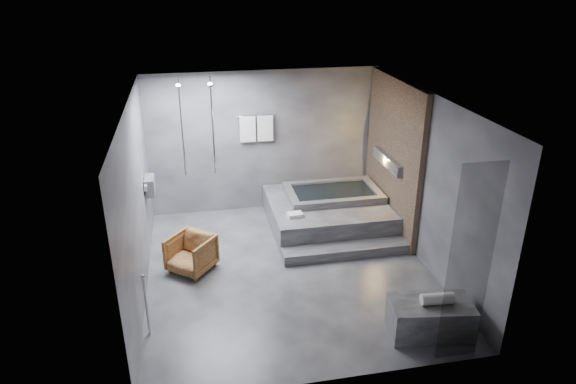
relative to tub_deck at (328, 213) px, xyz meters
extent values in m
plane|color=#2F2F32|center=(-1.05, -1.45, -0.25)|extent=(5.00, 5.00, 0.00)
cube|color=#4F4F52|center=(-1.05, -1.45, 2.55)|extent=(4.50, 5.00, 0.04)
cube|color=#3A3A3F|center=(-1.05, 1.05, 1.15)|extent=(4.50, 0.04, 2.80)
cube|color=#3A3A3F|center=(-1.05, -3.95, 1.15)|extent=(4.50, 0.04, 2.80)
cube|color=#3A3A3F|center=(-3.30, -1.45, 1.15)|extent=(0.04, 5.00, 2.80)
cube|color=#3A3A3F|center=(1.20, -1.45, 1.15)|extent=(0.04, 5.00, 2.80)
cube|color=#A17E5E|center=(1.14, -0.20, 1.15)|extent=(0.10, 2.40, 2.78)
cube|color=#FF9938|center=(1.06, -0.20, 1.05)|extent=(0.14, 1.20, 0.20)
cube|color=gray|center=(-3.21, -0.05, 0.85)|extent=(0.16, 0.42, 0.30)
imported|color=beige|center=(-3.20, -0.15, 0.80)|extent=(0.08, 0.08, 0.21)
imported|color=beige|center=(-3.20, 0.05, 0.78)|extent=(0.07, 0.07, 0.15)
cylinder|color=silver|center=(-2.05, 0.60, 1.65)|extent=(0.04, 0.04, 1.80)
cylinder|color=silver|center=(-2.60, 0.60, 1.65)|extent=(0.04, 0.04, 1.80)
cylinder|color=silver|center=(-1.20, 0.99, 1.70)|extent=(0.75, 0.02, 0.02)
cube|color=white|center=(-1.37, 0.97, 1.45)|extent=(0.30, 0.06, 0.50)
cube|color=white|center=(-1.03, 0.97, 1.45)|extent=(0.30, 0.06, 0.50)
cylinder|color=silver|center=(-3.20, -2.65, 0.20)|extent=(0.04, 0.04, 0.90)
cube|color=black|center=(0.60, -3.90, 1.10)|extent=(0.55, 0.01, 2.60)
cube|color=#353537|center=(0.00, 0.00, 0.00)|extent=(2.20, 2.00, 0.50)
cube|color=#353537|center=(0.00, -1.18, -0.16)|extent=(2.20, 0.36, 0.18)
cube|color=#363638|center=(0.50, -3.36, -0.01)|extent=(1.15, 0.74, 0.48)
imported|color=#4F2C13|center=(-2.59, -1.13, 0.05)|extent=(0.92, 0.92, 0.60)
cylinder|color=silver|center=(0.55, -3.39, 0.31)|extent=(0.44, 0.19, 0.15)
cube|color=silver|center=(-0.75, -0.53, 0.28)|extent=(0.27, 0.21, 0.07)
camera|label=1|loc=(-2.45, -8.50, 4.27)|focal=32.00mm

